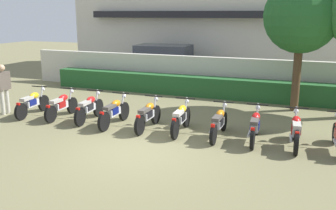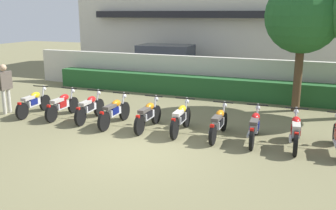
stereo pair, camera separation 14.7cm
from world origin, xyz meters
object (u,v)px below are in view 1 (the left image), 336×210
(motorcycle_in_row_0, at_px, (32,103))
(motorcycle_in_row_7, at_px, (255,126))
(motorcycle_in_row_5, at_px, (181,118))
(tree_near_inspector, at_px, (301,16))
(motorcycle_in_row_8, at_px, (296,130))
(motorcycle_in_row_2, at_px, (89,108))
(motorcycle_in_row_6, at_px, (219,123))
(motorcycle_in_row_1, at_px, (61,105))
(parked_car, at_px, (166,64))
(inspector_person, at_px, (3,85))
(motorcycle_in_row_4, at_px, (148,115))
(motorcycle_in_row_3, at_px, (114,112))

(motorcycle_in_row_0, bearing_deg, motorcycle_in_row_7, -94.52)
(motorcycle_in_row_7, bearing_deg, motorcycle_in_row_5, 86.92)
(motorcycle_in_row_7, bearing_deg, tree_near_inspector, -15.22)
(motorcycle_in_row_7, distance_m, motorcycle_in_row_8, 1.07)
(tree_near_inspector, bearing_deg, motorcycle_in_row_0, -154.50)
(tree_near_inspector, distance_m, motorcycle_in_row_2, 7.87)
(tree_near_inspector, relative_size, motorcycle_in_row_6, 2.46)
(motorcycle_in_row_5, height_order, motorcycle_in_row_6, motorcycle_in_row_5)
(motorcycle_in_row_1, bearing_deg, parked_car, -8.54)
(inspector_person, bearing_deg, motorcycle_in_row_2, 5.55)
(parked_car, xyz_separation_m, tree_near_inspector, (6.47, -3.70, 2.41))
(motorcycle_in_row_1, distance_m, motorcycle_in_row_8, 7.51)
(motorcycle_in_row_4, relative_size, motorcycle_in_row_5, 0.98)
(motorcycle_in_row_2, height_order, motorcycle_in_row_8, motorcycle_in_row_8)
(motorcycle_in_row_1, bearing_deg, motorcycle_in_row_7, -92.97)
(motorcycle_in_row_1, relative_size, motorcycle_in_row_5, 0.99)
(parked_car, bearing_deg, tree_near_inspector, -32.83)
(motorcycle_in_row_0, bearing_deg, motorcycle_in_row_3, -95.58)
(motorcycle_in_row_4, bearing_deg, parked_car, 16.91)
(parked_car, xyz_separation_m, motorcycle_in_row_5, (3.49, -7.69, -0.48))
(motorcycle_in_row_1, xyz_separation_m, motorcycle_in_row_4, (3.24, -0.10, 0.01))
(motorcycle_in_row_7, height_order, inspector_person, inspector_person)
(motorcycle_in_row_5, bearing_deg, inspector_person, 88.67)
(motorcycle_in_row_5, bearing_deg, tree_near_inspector, -40.14)
(motorcycle_in_row_3, bearing_deg, motorcycle_in_row_0, 88.81)
(tree_near_inspector, bearing_deg, motorcycle_in_row_5, -126.72)
(inspector_person, bearing_deg, motorcycle_in_row_0, 11.86)
(motorcycle_in_row_4, bearing_deg, inspector_person, 91.53)
(parked_car, xyz_separation_m, motorcycle_in_row_8, (6.71, -7.74, -0.48))
(motorcycle_in_row_0, xyz_separation_m, motorcycle_in_row_6, (6.58, 0.02, -0.00))
(motorcycle_in_row_8, bearing_deg, parked_car, 36.14)
(motorcycle_in_row_3, xyz_separation_m, motorcycle_in_row_7, (4.35, 0.08, -0.01))
(inspector_person, bearing_deg, motorcycle_in_row_7, 1.67)
(parked_car, relative_size, motorcycle_in_row_0, 2.50)
(motorcycle_in_row_2, bearing_deg, motorcycle_in_row_3, -102.49)
(motorcycle_in_row_3, distance_m, motorcycle_in_row_5, 2.20)
(inspector_person, bearing_deg, motorcycle_in_row_1, 7.95)
(motorcycle_in_row_4, bearing_deg, tree_near_inspector, -45.69)
(motorcycle_in_row_0, xyz_separation_m, motorcycle_in_row_1, (1.15, 0.09, -0.00))
(motorcycle_in_row_0, height_order, motorcycle_in_row_7, motorcycle_in_row_7)
(motorcycle_in_row_4, height_order, inspector_person, inspector_person)
(motorcycle_in_row_2, bearing_deg, motorcycle_in_row_8, -95.41)
(motorcycle_in_row_8, bearing_deg, motorcycle_in_row_2, 84.06)
(motorcycle_in_row_8, bearing_deg, motorcycle_in_row_5, 84.32)
(motorcycle_in_row_0, relative_size, motorcycle_in_row_8, 0.98)
(motorcycle_in_row_4, bearing_deg, motorcycle_in_row_1, 87.66)
(parked_car, height_order, motorcycle_in_row_6, parked_car)
(motorcycle_in_row_8, bearing_deg, tree_near_inspector, -1.36)
(tree_near_inspector, relative_size, motorcycle_in_row_4, 2.56)
(motorcycle_in_row_6, bearing_deg, parked_car, 30.09)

